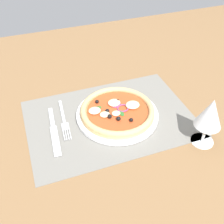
# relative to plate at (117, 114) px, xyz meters

# --- Properties ---
(ground_plane) EXTENTS (1.90, 1.40, 0.02)m
(ground_plane) POSITION_rel_plate_xyz_m (0.02, 0.00, -0.02)
(ground_plane) COLOR olive
(placemat) EXTENTS (0.50, 0.35, 0.00)m
(placemat) POSITION_rel_plate_xyz_m (0.02, 0.00, -0.01)
(placemat) COLOR slate
(placemat) RESTS_ON ground_plane
(plate) EXTENTS (0.25, 0.25, 0.01)m
(plate) POSITION_rel_plate_xyz_m (0.00, 0.00, 0.00)
(plate) COLOR white
(plate) RESTS_ON placemat
(pizza) EXTENTS (0.23, 0.23, 0.03)m
(pizza) POSITION_rel_plate_xyz_m (0.00, -0.00, 0.02)
(pizza) COLOR tan
(pizza) RESTS_ON plate
(fork) EXTENTS (0.03, 0.18, 0.00)m
(fork) POSITION_rel_plate_xyz_m (0.16, -0.03, -0.00)
(fork) COLOR silver
(fork) RESTS_ON placemat
(knife) EXTENTS (0.03, 0.20, 0.01)m
(knife) POSITION_rel_plate_xyz_m (0.20, 0.00, -0.00)
(knife) COLOR silver
(knife) RESTS_ON placemat
(wine_glass) EXTENTS (0.07, 0.07, 0.15)m
(wine_glass) POSITION_rel_plate_xyz_m (-0.19, 0.18, 0.09)
(wine_glass) COLOR silver
(wine_glass) RESTS_ON ground_plane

